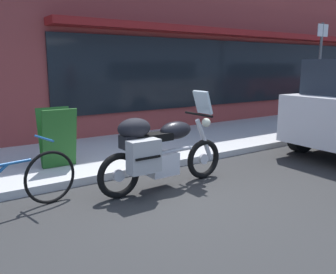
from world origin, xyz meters
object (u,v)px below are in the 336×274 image
(parked_bicycle, at_px, (8,185))
(sandwich_board_sign, at_px, (58,138))
(touring_motorcycle, at_px, (158,149))
(parking_sign_pole, at_px, (319,67))

(parked_bicycle, bearing_deg, sandwich_board_sign, 52.07)
(touring_motorcycle, relative_size, parking_sign_pole, 0.78)
(sandwich_board_sign, relative_size, parking_sign_pole, 0.35)
(sandwich_board_sign, bearing_deg, parking_sign_pole, 0.20)
(touring_motorcycle, bearing_deg, sandwich_board_sign, 119.72)
(parked_bicycle, relative_size, parking_sign_pole, 0.63)
(touring_motorcycle, distance_m, parking_sign_pole, 6.59)
(parking_sign_pole, bearing_deg, sandwich_board_sign, -179.80)
(touring_motorcycle, distance_m, parked_bicycle, 1.99)
(parked_bicycle, height_order, sandwich_board_sign, sandwich_board_sign)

